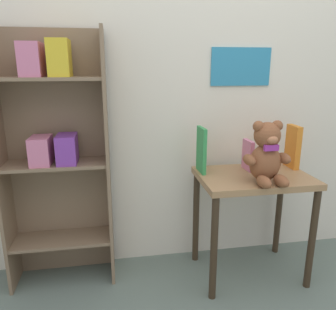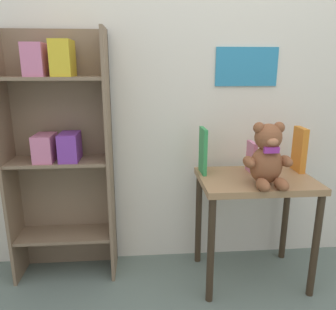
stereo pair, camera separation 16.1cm
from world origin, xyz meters
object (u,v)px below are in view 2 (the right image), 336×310
(bookshelf_side, at_px, (60,145))
(display_table, at_px, (255,195))
(teddy_bear, at_px, (268,157))
(book_standing_orange, at_px, (299,149))
(book_standing_pink, at_px, (251,157))
(book_standing_green, at_px, (203,151))

(bookshelf_side, xyz_separation_m, display_table, (1.13, -0.17, -0.28))
(bookshelf_side, height_order, teddy_bear, bookshelf_side)
(teddy_bear, bearing_deg, book_standing_orange, 37.82)
(book_standing_pink, height_order, book_standing_orange, book_standing_orange)
(bookshelf_side, relative_size, book_standing_pink, 7.98)
(bookshelf_side, height_order, book_standing_green, bookshelf_side)
(book_standing_green, bearing_deg, book_standing_pink, -2.96)
(book_standing_green, distance_m, book_standing_pink, 0.29)
(book_standing_orange, bearing_deg, bookshelf_side, 178.64)
(bookshelf_side, xyz_separation_m, book_standing_orange, (1.42, -0.07, -0.04))
(teddy_bear, distance_m, book_standing_pink, 0.23)
(display_table, bearing_deg, teddy_bear, -85.34)
(bookshelf_side, distance_m, book_standing_pink, 1.13)
(display_table, height_order, book_standing_pink, book_standing_pink)
(display_table, relative_size, book_standing_orange, 2.46)
(book_standing_green, xyz_separation_m, book_standing_pink, (0.29, -0.01, -0.04))
(book_standing_pink, bearing_deg, display_table, -90.74)
(display_table, bearing_deg, book_standing_pink, 90.00)
(book_standing_orange, bearing_deg, teddy_bear, -140.62)
(display_table, height_order, book_standing_green, book_standing_green)
(book_standing_pink, distance_m, book_standing_orange, 0.29)
(display_table, relative_size, book_standing_green, 2.41)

